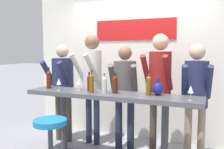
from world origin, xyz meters
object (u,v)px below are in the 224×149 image
object	(u,v)px
wine_bottle_2	(92,83)
wine_bottle_5	(105,84)
wine_bottle_0	(149,85)
person_left	(92,76)
person_center_right	(196,89)
person_center_left	(125,86)
person_center	(160,80)
wine_bottle_4	(115,84)
tasting_table	(110,105)
wine_glass_1	(191,90)
bar_stool	(50,138)
person_far_left	(63,82)
wine_bottle_3	(49,79)
decorative_vase	(158,89)
wine_bottle_1	(89,82)
wine_glass_2	(59,82)
wine_glass_0	(79,82)

from	to	relation	value
wine_bottle_2	wine_bottle_5	xyz separation A→B (m)	(0.19, 0.02, -0.02)
wine_bottle_0	wine_bottle_5	size ratio (longest dim) A/B	1.13
person_left	wine_bottle_2	xyz separation A→B (m)	(0.34, -0.65, -0.02)
person_center_right	person_center_left	bearing A→B (deg)	170.10
wine_bottle_0	person_center	bearing A→B (deg)	85.73
person_center_left	person_center_right	size ratio (longest dim) A/B	0.98
wine_bottle_4	tasting_table	bearing A→B (deg)	-174.82
wine_glass_1	wine_bottle_0	bearing A→B (deg)	167.76
bar_stool	person_left	distance (m)	1.36
bar_stool	wine_bottle_5	size ratio (longest dim) A/B	2.67
person_center_right	wine_glass_1	world-z (taller)	person_center_right
person_far_left	person_center_right	bearing A→B (deg)	2.98
person_far_left	wine_glass_1	xyz separation A→B (m)	(2.19, -0.57, 0.09)
wine_bottle_3	wine_bottle_4	world-z (taller)	wine_bottle_3
bar_stool	decorative_vase	distance (m)	1.51
person_far_left	person_center	size ratio (longest dim) A/B	0.92
bar_stool	wine_bottle_1	size ratio (longest dim) A/B	2.64
wine_bottle_3	wine_bottle_4	bearing A→B (deg)	-0.69
person_center_right	wine_bottle_2	bearing A→B (deg)	-162.75
wine_bottle_5	decorative_vase	world-z (taller)	wine_bottle_5
wine_bottle_2	wine_glass_2	xyz separation A→B (m)	(-0.53, -0.01, -0.02)
person_far_left	wine_glass_0	xyz separation A→B (m)	(0.60, -0.46, 0.09)
tasting_table	person_center_right	bearing A→B (deg)	24.19
wine_bottle_1	person_center_right	bearing A→B (deg)	17.95
person_center_left	wine_bottle_4	world-z (taller)	person_center_left
wine_bottle_3	tasting_table	bearing A→B (deg)	-1.10
bar_stool	wine_bottle_4	xyz separation A→B (m)	(0.62, 0.62, 0.65)
person_center	wine_glass_1	distance (m)	0.78
person_center_left	wine_bottle_2	distance (m)	0.70
person_center	wine_bottle_1	distance (m)	1.03
wine_glass_0	wine_bottle_1	bearing A→B (deg)	-3.11
person_center_left	person_left	bearing A→B (deg)	168.16
person_left	wine_glass_0	size ratio (longest dim) A/B	10.43
person_center	wine_bottle_0	world-z (taller)	person_center
tasting_table	decorative_vase	size ratio (longest dim) A/B	11.24
person_center_left	wine_bottle_5	distance (m)	0.64
wine_bottle_5	wine_glass_0	bearing A→B (deg)	166.79
person_far_left	wine_bottle_1	xyz separation A→B (m)	(0.78, -0.47, 0.09)
person_center_left	wine_bottle_2	world-z (taller)	person_center_left
person_far_left	wine_bottle_2	distance (m)	1.06
person_center	wine_bottle_0	bearing A→B (deg)	-91.74
wine_bottle_0	wine_glass_1	distance (m)	0.55
wine_bottle_2	wine_glass_0	world-z (taller)	wine_bottle_2
wine_glass_2	wine_bottle_2	bearing A→B (deg)	0.92
wine_bottle_0	wine_bottle_1	bearing A→B (deg)	-179.05
decorative_vase	person_left	bearing A→B (deg)	159.06
person_center	wine_bottle_4	bearing A→B (deg)	-131.26
wine_glass_1	wine_glass_2	world-z (taller)	same
wine_bottle_1	wine_glass_1	xyz separation A→B (m)	(1.41, -0.10, -0.00)
bar_stool	wine_bottle_3	xyz separation A→B (m)	(-0.49, 0.64, 0.66)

